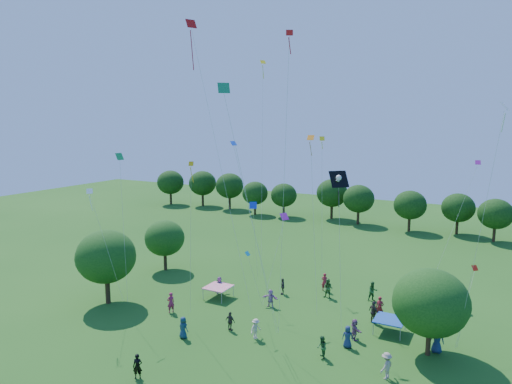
{
  "coord_description": "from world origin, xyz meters",
  "views": [
    {
      "loc": [
        15.37,
        -14.69,
        16.0
      ],
      "look_at": [
        0.0,
        14.0,
        11.0
      ],
      "focal_mm": 32.0,
      "sensor_mm": 36.0,
      "label": 1
    }
  ],
  "objects_px": {
    "near_tree_north": "(165,238)",
    "man_in_black": "(138,367)",
    "near_tree_west": "(106,257)",
    "tent_blue": "(390,320)",
    "pirate_kite": "(339,181)",
    "red_high_kite": "(201,73)",
    "tent_red_stripe": "(218,287)",
    "near_tree_east": "(431,302)"
  },
  "relations": [
    {
      "from": "man_in_black",
      "to": "pirate_kite",
      "type": "distance_m",
      "value": 17.73
    },
    {
      "from": "near_tree_west",
      "to": "tent_blue",
      "type": "distance_m",
      "value": 24.37
    },
    {
      "from": "near_tree_west",
      "to": "pirate_kite",
      "type": "xyz_separation_m",
      "value": [
        20.38,
        1.86,
        7.74
      ]
    },
    {
      "from": "near_tree_west",
      "to": "man_in_black",
      "type": "height_order",
      "value": "near_tree_west"
    },
    {
      "from": "near_tree_north",
      "to": "red_high_kite",
      "type": "xyz_separation_m",
      "value": [
        10.4,
        -7.56,
        16.24
      ]
    },
    {
      "from": "tent_blue",
      "to": "pirate_kite",
      "type": "relative_size",
      "value": 0.19
    },
    {
      "from": "near_tree_west",
      "to": "pirate_kite",
      "type": "height_order",
      "value": "pirate_kite"
    },
    {
      "from": "near_tree_north",
      "to": "man_in_black",
      "type": "xyz_separation_m",
      "value": [
        12.29,
        -17.72,
        -2.76
      ]
    },
    {
      "from": "man_in_black",
      "to": "near_tree_west",
      "type": "bearing_deg",
      "value": 113.89
    },
    {
      "from": "near_tree_north",
      "to": "tent_red_stripe",
      "type": "height_order",
      "value": "near_tree_north"
    },
    {
      "from": "near_tree_north",
      "to": "near_tree_east",
      "type": "relative_size",
      "value": 0.9
    },
    {
      "from": "near_tree_north",
      "to": "tent_blue",
      "type": "height_order",
      "value": "near_tree_north"
    },
    {
      "from": "near_tree_north",
      "to": "near_tree_east",
      "type": "bearing_deg",
      "value": -12.03
    },
    {
      "from": "red_high_kite",
      "to": "tent_red_stripe",
      "type": "bearing_deg",
      "value": 104.46
    },
    {
      "from": "near_tree_west",
      "to": "red_high_kite",
      "type": "bearing_deg",
      "value": 13.86
    },
    {
      "from": "pirate_kite",
      "to": "red_high_kite",
      "type": "distance_m",
      "value": 13.86
    },
    {
      "from": "near_tree_north",
      "to": "pirate_kite",
      "type": "height_order",
      "value": "pirate_kite"
    },
    {
      "from": "tent_red_stripe",
      "to": "pirate_kite",
      "type": "height_order",
      "value": "pirate_kite"
    },
    {
      "from": "near_tree_west",
      "to": "red_high_kite",
      "type": "distance_m",
      "value": 18.02
    },
    {
      "from": "tent_red_stripe",
      "to": "man_in_black",
      "type": "xyz_separation_m",
      "value": [
        2.79,
        -13.63,
        -0.23
      ]
    },
    {
      "from": "near_tree_west",
      "to": "tent_blue",
      "type": "height_order",
      "value": "near_tree_west"
    },
    {
      "from": "near_tree_west",
      "to": "red_high_kite",
      "type": "height_order",
      "value": "red_high_kite"
    },
    {
      "from": "near_tree_east",
      "to": "tent_red_stripe",
      "type": "distance_m",
      "value": 18.78
    },
    {
      "from": "near_tree_west",
      "to": "near_tree_north",
      "type": "relative_size",
      "value": 1.21
    },
    {
      "from": "near_tree_east",
      "to": "pirate_kite",
      "type": "distance_m",
      "value": 10.41
    },
    {
      "from": "near_tree_west",
      "to": "tent_red_stripe",
      "type": "relative_size",
      "value": 3.02
    },
    {
      "from": "pirate_kite",
      "to": "red_high_kite",
      "type": "bearing_deg",
      "value": 178.33
    },
    {
      "from": "near_tree_north",
      "to": "tent_red_stripe",
      "type": "relative_size",
      "value": 2.5
    },
    {
      "from": "near_tree_east",
      "to": "near_tree_west",
      "type": "bearing_deg",
      "value": -171.84
    },
    {
      "from": "near_tree_north",
      "to": "pirate_kite",
      "type": "relative_size",
      "value": 0.48
    },
    {
      "from": "pirate_kite",
      "to": "tent_blue",
      "type": "bearing_deg",
      "value": 53.95
    },
    {
      "from": "near_tree_west",
      "to": "man_in_black",
      "type": "xyz_separation_m",
      "value": [
        10.8,
        -7.96,
        -3.49
      ]
    },
    {
      "from": "near_tree_west",
      "to": "red_high_kite",
      "type": "xyz_separation_m",
      "value": [
        8.91,
        2.2,
        15.51
      ]
    },
    {
      "from": "man_in_black",
      "to": "pirate_kite",
      "type": "relative_size",
      "value": 0.14
    },
    {
      "from": "tent_blue",
      "to": "man_in_black",
      "type": "height_order",
      "value": "man_in_black"
    },
    {
      "from": "tent_red_stripe",
      "to": "red_high_kite",
      "type": "bearing_deg",
      "value": -75.54
    },
    {
      "from": "tent_red_stripe",
      "to": "near_tree_west",
      "type": "bearing_deg",
      "value": -144.72
    },
    {
      "from": "tent_blue",
      "to": "near_tree_east",
      "type": "bearing_deg",
      "value": -35.45
    },
    {
      "from": "near_tree_north",
      "to": "man_in_black",
      "type": "relative_size",
      "value": 3.42
    },
    {
      "from": "tent_red_stripe",
      "to": "man_in_black",
      "type": "distance_m",
      "value": 13.91
    },
    {
      "from": "near_tree_north",
      "to": "tent_red_stripe",
      "type": "xyz_separation_m",
      "value": [
        9.5,
        -4.09,
        -2.53
      ]
    },
    {
      "from": "near_tree_east",
      "to": "near_tree_north",
      "type": "bearing_deg",
      "value": 167.97
    }
  ]
}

